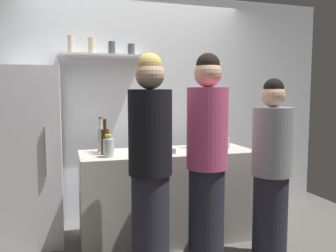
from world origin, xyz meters
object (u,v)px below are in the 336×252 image
Objects in this scene: utensil_holder at (224,143)px; wine_bottle_dark_glass at (193,137)px; person_grey_hoodie at (271,172)px; baking_pan at (155,150)px; wine_bottle_amber_glass at (105,141)px; water_bottle_plastic at (109,147)px; person_blonde at (150,168)px; refrigerator at (30,156)px; wine_bottle_pale_glass at (101,139)px; person_pink_top at (207,162)px.

wine_bottle_dark_glass is at bearing 160.12° from utensil_holder.
baking_pan is at bearing -63.76° from person_grey_hoodie.
wine_bottle_amber_glass is (-1.23, -0.01, 0.07)m from utensil_holder.
wine_bottle_amber_glass is 0.16m from water_bottle_plastic.
person_blonde is at bearing -130.24° from wine_bottle_dark_glass.
refrigerator is at bearing 170.68° from utensil_holder.
wine_bottle_dark_glass is at bearing -7.23° from refrigerator.
person_blonde is (0.30, -0.78, -0.14)m from wine_bottle_pale_glass.
baking_pan is 0.99× the size of wine_bottle_pale_glass.
utensil_holder is 0.14× the size of person_grey_hoodie.
baking_pan is 0.19× the size of person_blonde.
baking_pan is 0.49m from wine_bottle_dark_glass.
utensil_holder is at bearing 4.09° from baking_pan.
water_bottle_plastic is at bearing 114.39° from person_blonde.
wine_bottle_pale_glass is 0.19× the size of person_blonde.
wine_bottle_dark_glass is 0.77m from person_pink_top.
person_blonde reaches higher than baking_pan.
person_blonde is (-0.96, -0.66, -0.06)m from utensil_holder.
water_bottle_plastic is at bearing -167.32° from baking_pan.
person_pink_top is (0.75, -0.47, -0.09)m from water_bottle_plastic.
baking_pan is 0.64m from person_blonde.
person_grey_hoodie reaches higher than baking_pan.
person_blonde reaches higher than wine_bottle_pale_glass.
wine_bottle_amber_glass is 1.03× the size of wine_bottle_dark_glass.
water_bottle_plastic is (-0.91, -0.27, -0.03)m from wine_bottle_dark_glass.
water_bottle_plastic is 0.11× the size of person_blonde.
wine_bottle_dark_glass reaches higher than baking_pan.
wine_bottle_amber_glass reaches higher than water_bottle_plastic.
water_bottle_plastic is at bearing -81.24° from wine_bottle_pale_glass.
baking_pan is at bearing -175.91° from utensil_holder.
person_pink_top is 0.61m from person_grey_hoodie.
person_pink_top reaches higher than wine_bottle_dark_glass.
person_grey_hoodie is at bearing -25.93° from wine_bottle_amber_glass.
wine_bottle_dark_glass is 1.02m from person_blonde.
person_pink_top is at bearing -43.52° from wine_bottle_pale_glass.
utensil_holder is 0.70m from person_grey_hoodie.
water_bottle_plastic is (0.04, -0.28, -0.04)m from wine_bottle_pale_glass.
refrigerator is at bearing 131.64° from person_blonde.
baking_pan is 0.54m from wine_bottle_pale_glass.
person_pink_top is at bearing -63.32° from baking_pan.
refrigerator is 1.64m from wine_bottle_dark_glass.
person_grey_hoodie reaches higher than wine_bottle_amber_glass.
refrigerator reaches higher than utensil_holder.
person_pink_top is at bearing 0.31° from person_blonde.
utensil_holder is 1.17m from person_blonde.
person_grey_hoodie is at bearing -60.98° from wine_bottle_dark_glass.
wine_bottle_pale_glass is at bearing -58.66° from person_grey_hoodie.
person_pink_top is (0.29, -0.58, -0.02)m from baking_pan.
person_pink_top is (0.76, -0.63, -0.12)m from wine_bottle_amber_glass.
water_bottle_plastic is at bearing -152.64° from person_pink_top.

